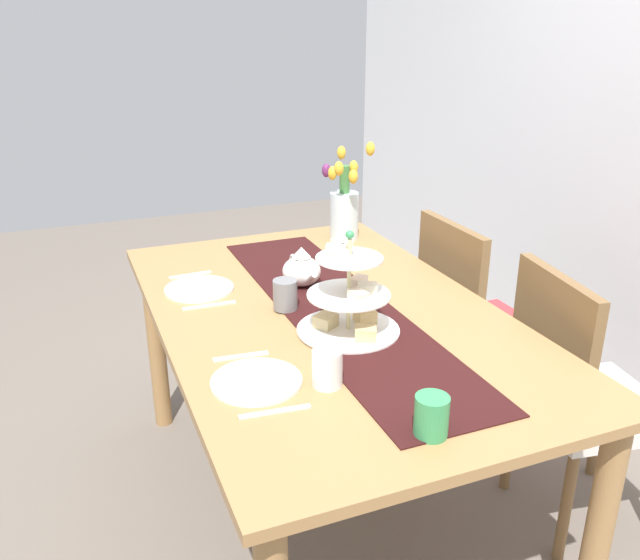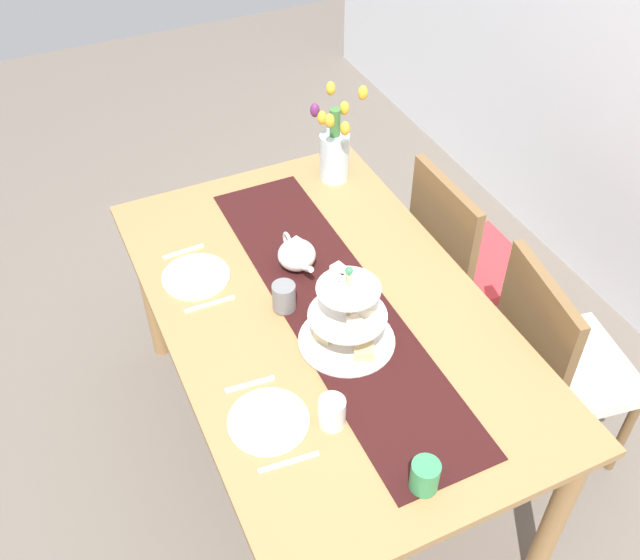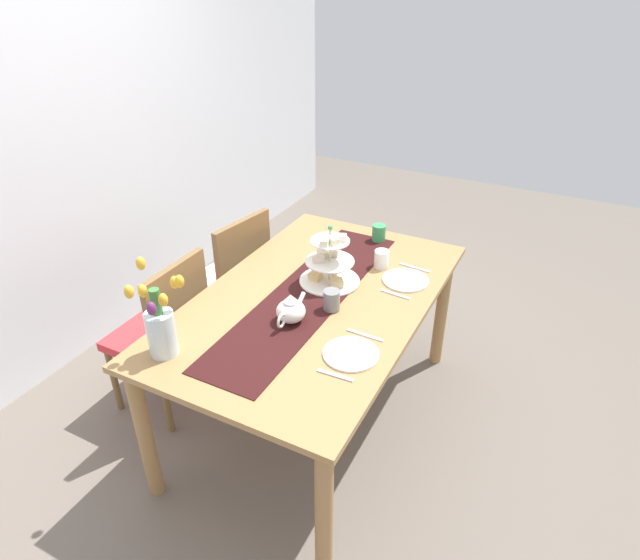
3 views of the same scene
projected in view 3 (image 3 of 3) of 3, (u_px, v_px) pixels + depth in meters
The scene contains 18 objects.
ground_plane at pixel (315, 416), 2.98m from camera, with size 8.00×8.00×0.00m, color #6B6056.
room_wall_rear at pixel (51, 141), 2.94m from camera, with size 6.00×0.08×2.60m, color silver.
dining_table at pixel (315, 315), 2.64m from camera, with size 1.67×1.02×0.77m.
chair_left at pixel (165, 330), 2.81m from camera, with size 0.42×0.42×0.91m.
chair_right at pixel (232, 278), 3.26m from camera, with size 0.48×0.48×0.91m.
table_runner at pixel (308, 295), 2.60m from camera, with size 1.44×0.33×0.00m, color black.
tiered_cake_stand at pixel (329, 264), 2.66m from camera, with size 0.30×0.30×0.30m.
teapot at pixel (291, 310), 2.38m from camera, with size 0.24×0.13×0.14m.
tulip_vase at pixel (160, 325), 2.15m from camera, with size 0.23×0.19×0.40m.
dinner_plate_left at pixel (351, 354), 2.21m from camera, with size 0.23×0.23×0.01m, color white.
fork_left at pixel (335, 375), 2.10m from camera, with size 0.02×0.15×0.01m, color silver.
knife_left at pixel (365, 335), 2.32m from camera, with size 0.01×0.17×0.01m, color silver.
dinner_plate_right at pixel (405, 280), 2.71m from camera, with size 0.23×0.23×0.01m, color white.
fork_right at pixel (395, 294), 2.60m from camera, with size 0.02×0.15×0.01m, color silver.
knife_right at pixel (415, 268), 2.82m from camera, with size 0.01×0.17×0.01m, color silver.
mug_grey at pixel (332, 300), 2.47m from camera, with size 0.08×0.08×0.10m, color slate.
mug_white_text at pixel (382, 259), 2.81m from camera, with size 0.08×0.08×0.10m, color white.
mug_orange at pixel (379, 233), 3.07m from camera, with size 0.08×0.08×0.10m, color #389356.
Camera 3 is at (-1.92, -1.02, 2.16)m, focal length 30.63 mm.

